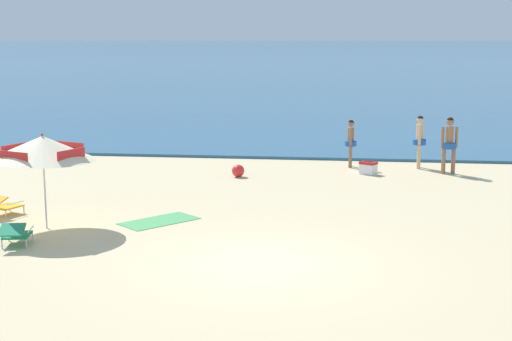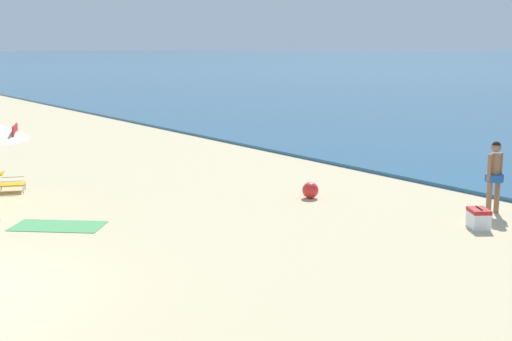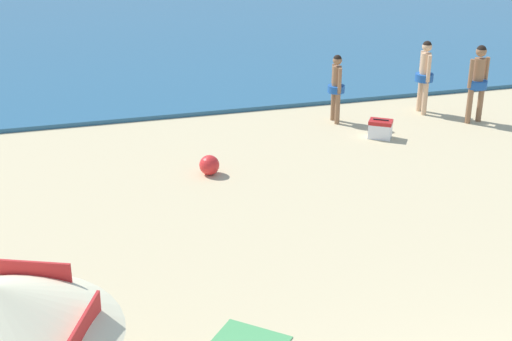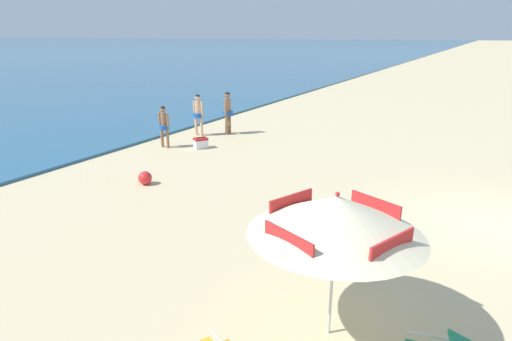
{
  "view_description": "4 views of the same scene",
  "coord_description": "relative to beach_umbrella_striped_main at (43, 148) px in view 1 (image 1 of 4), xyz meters",
  "views": [
    {
      "loc": [
        1.59,
        -13.44,
        4.26
      ],
      "look_at": [
        -0.71,
        5.14,
        0.87
      ],
      "focal_mm": 51.91,
      "sensor_mm": 36.0,
      "label": 1
    },
    {
      "loc": [
        10.24,
        -1.43,
        3.58
      ],
      "look_at": [
        0.08,
        5.88,
        1.25
      ],
      "focal_mm": 47.42,
      "sensor_mm": 36.0,
      "label": 2
    },
    {
      "loc": [
        -4.31,
        -3.84,
        5.56
      ],
      "look_at": [
        -1.34,
        6.79,
        0.85
      ],
      "focal_mm": 51.05,
      "sensor_mm": 36.0,
      "label": 3
    },
    {
      "loc": [
        -9.89,
        0.64,
        4.06
      ],
      "look_at": [
        -0.79,
        5.65,
        0.64
      ],
      "focal_mm": 28.93,
      "sensor_mm": 36.0,
      "label": 4
    }
  ],
  "objects": [
    {
      "name": "person_standing_beside",
      "position": [
        9.07,
        8.96,
        -0.83
      ],
      "size": [
        0.42,
        0.52,
        1.74
      ],
      "color": "#D8A87F",
      "rests_on": "ground"
    },
    {
      "name": "lounge_chair_under_umbrella",
      "position": [
        -1.51,
        1.01,
        -1.56
      ],
      "size": [
        0.82,
        1.0,
        0.51
      ],
      "color": "gold",
      "rests_on": "ground"
    },
    {
      "name": "beach_towel",
      "position": [
        2.37,
        0.92,
        -1.83
      ],
      "size": [
        1.86,
        1.95,
        0.01
      ],
      "primitive_type": "cube",
      "rotation": [
        0.0,
        0.0,
        2.42
      ],
      "color": "#4C9E5B",
      "rests_on": "ground"
    },
    {
      "name": "person_standing_near_shore",
      "position": [
        6.83,
        8.89,
        -0.93
      ],
      "size": [
        0.39,
        0.47,
        1.57
      ],
      "color": "#8C6042",
      "rests_on": "ground"
    },
    {
      "name": "ground_plane",
      "position": [
        5.11,
        -2.09,
        -1.84
      ],
      "size": [
        800.0,
        800.0,
        0.0
      ],
      "primitive_type": "plane",
      "color": "#CCB78C"
    },
    {
      "name": "ocean_water",
      "position": [
        5.11,
        410.14,
        -1.79
      ],
      "size": [
        800.0,
        800.0,
        0.1
      ],
      "primitive_type": "cube",
      "color": "#285B7F",
      "rests_on": "ground"
    },
    {
      "name": "beach_ball",
      "position": [
        3.39,
        6.67,
        -1.64
      ],
      "size": [
        0.39,
        0.39,
        0.39
      ],
      "primitive_type": "sphere",
      "color": "red",
      "rests_on": "ground"
    },
    {
      "name": "beach_umbrella_striped_main",
      "position": [
        0.0,
        0.0,
        0.0
      ],
      "size": [
        2.79,
        2.78,
        2.16
      ],
      "color": "silver",
      "rests_on": "ground"
    },
    {
      "name": "lounge_chair_beside_umbrella",
      "position": [
        -0.04,
        -1.49,
        -1.56
      ],
      "size": [
        0.7,
        0.96,
        0.51
      ],
      "color": "#1E7F56",
      "rests_on": "ground"
    },
    {
      "name": "person_wading_in",
      "position": [
        9.9,
        8.02,
        -0.8
      ],
      "size": [
        0.53,
        0.44,
        1.8
      ],
      "color": "#8C6042",
      "rests_on": "ground"
    },
    {
      "name": "cooler_box",
      "position": [
        7.39,
        7.64,
        -1.64
      ],
      "size": [
        0.61,
        0.56,
        0.43
      ],
      "color": "white",
      "rests_on": "ground"
    }
  ]
}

